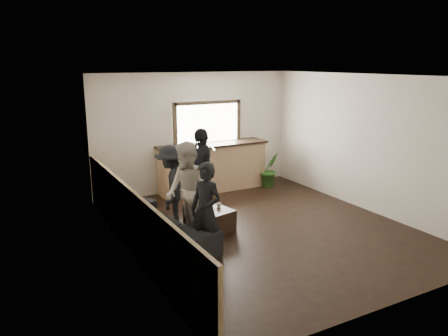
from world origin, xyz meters
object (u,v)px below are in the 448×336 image
coffee_table (209,218)px  cup_b (219,205)px  person_d (202,172)px  potted_plant (270,170)px  bar_counter (212,164)px  person_b (187,192)px  cup_a (199,204)px  sofa (162,225)px  person_a (206,210)px  person_c (171,187)px

coffee_table → cup_b: 0.31m
cup_b → person_d: person_d is taller
cup_b → person_d: 0.98m
person_d → potted_plant: bearing=154.4°
cup_b → person_d: size_ratio=0.05×
bar_counter → person_b: bar_counter is taller
bar_counter → cup_a: bar_counter is taller
person_b → person_d: size_ratio=0.98×
bar_counter → potted_plant: (1.38, -0.42, -0.20)m
sofa → person_b: size_ratio=1.30×
sofa → potted_plant: bearing=-72.0°
cup_a → potted_plant: potted_plant is taller
cup_a → person_a: size_ratio=0.08×
sofa → person_a: size_ratio=1.47×
sofa → person_c: bearing=-45.5°
coffee_table → potted_plant: size_ratio=1.08×
potted_plant → person_b: (-3.13, -2.08, 0.43)m
coffee_table → person_d: person_d is taller
coffee_table → person_d: size_ratio=0.53×
coffee_table → person_b: (-0.56, -0.27, 0.66)m
sofa → potted_plant: (3.58, 2.02, 0.11)m
coffee_table → person_b: bearing=-153.7°
person_a → person_c: size_ratio=0.98×
cup_a → person_b: size_ratio=0.07×
person_b → cup_a: bearing=133.6°
sofa → person_b: person_b is taller
sofa → bar_counter: bearing=-53.5°
sofa → cup_a: bearing=-80.5°
sofa → cup_b: sofa is taller
person_d → cup_b: bearing=35.2°
person_a → person_d: 1.97m
cup_b → person_c: person_c is taller
bar_counter → cup_b: bearing=-114.2°
person_a → person_c: 1.47m
cup_a → sofa: bearing=-159.1°
bar_counter → sofa: bar_counter is taller
sofa → person_b: 0.70m
person_a → person_b: bearing=154.7°
sofa → cup_b: size_ratio=24.74×
sofa → coffee_table: bearing=-89.5°
cup_b → person_b: bearing=-165.8°
bar_counter → coffee_table: bar_counter is taller
cup_a → person_c: (-0.41, 0.34, 0.31)m
cup_a → person_d: person_d is taller
cup_b → potted_plant: 3.08m
cup_a → person_b: person_b is taller
bar_counter → person_c: 2.50m
sofa → potted_plant: size_ratio=2.57×
cup_b → person_c: bearing=142.3°
potted_plant → coffee_table: bearing=-145.0°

